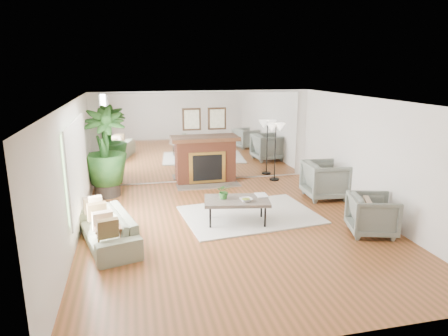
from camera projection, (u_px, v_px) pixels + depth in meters
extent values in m
plane|color=brown|center=(236.00, 227.00, 7.99)|extent=(7.00, 7.00, 0.00)
cube|color=silver|center=(73.00, 176.00, 7.03)|extent=(0.02, 7.00, 2.50)
cube|color=silver|center=(375.00, 159.00, 8.33)|extent=(0.02, 7.00, 2.50)
cube|color=silver|center=(204.00, 137.00, 10.97)|extent=(6.00, 0.02, 2.50)
cube|color=silver|center=(204.00, 137.00, 10.96)|extent=(5.40, 0.04, 2.40)
cube|color=#B2E09E|center=(77.00, 165.00, 7.39)|extent=(0.04, 2.40, 1.50)
cube|color=brown|center=(206.00, 162.00, 10.94)|extent=(1.60, 0.40, 1.20)
cube|color=gold|center=(207.00, 168.00, 10.77)|extent=(1.00, 0.04, 0.85)
cube|color=black|center=(208.00, 168.00, 10.75)|extent=(0.80, 0.04, 0.70)
cube|color=#5B5348|center=(209.00, 186.00, 10.75)|extent=(1.70, 0.55, 0.03)
cube|color=#4A2917|center=(206.00, 139.00, 10.76)|extent=(1.85, 0.46, 0.10)
cube|color=black|center=(192.00, 119.00, 10.72)|extent=(0.50, 0.04, 0.60)
cube|color=black|center=(217.00, 119.00, 10.87)|extent=(0.50, 0.04, 0.60)
cube|color=silver|center=(250.00, 215.00, 8.62)|extent=(2.98, 2.27, 0.03)
cube|color=#5B5348|center=(237.00, 201.00, 8.07)|extent=(1.42, 0.99, 0.07)
cylinder|color=black|center=(210.00, 218.00, 7.85)|extent=(0.04, 0.04, 0.46)
cylinder|color=black|center=(265.00, 217.00, 7.89)|extent=(0.04, 0.04, 0.46)
cylinder|color=black|center=(210.00, 209.00, 8.37)|extent=(0.04, 0.04, 0.46)
cylinder|color=black|center=(261.00, 208.00, 8.42)|extent=(0.04, 0.04, 0.46)
imported|color=gray|center=(108.00, 229.00, 7.18)|extent=(1.23, 2.05, 0.56)
imported|color=gray|center=(326.00, 180.00, 9.70)|extent=(1.06, 1.03, 0.90)
imported|color=gray|center=(372.00, 215.00, 7.59)|extent=(1.04, 1.03, 0.77)
cube|color=#98603D|center=(108.00, 227.00, 6.75)|extent=(0.50, 0.50, 0.04)
cylinder|color=#98603D|center=(99.00, 246.00, 6.59)|extent=(0.04, 0.04, 0.48)
cylinder|color=#98603D|center=(121.00, 243.00, 6.71)|extent=(0.04, 0.04, 0.48)
cylinder|color=#98603D|center=(98.00, 238.00, 6.91)|extent=(0.04, 0.04, 0.48)
cylinder|color=#98603D|center=(119.00, 235.00, 7.04)|extent=(0.04, 0.04, 0.48)
cylinder|color=#2A241F|center=(107.00, 187.00, 9.90)|extent=(0.63, 0.63, 0.45)
imported|color=#356A27|center=(104.00, 147.00, 9.65)|extent=(1.22, 1.22, 1.85)
cylinder|color=black|center=(274.00, 179.00, 11.33)|extent=(0.27, 0.27, 0.04)
cylinder|color=black|center=(275.00, 153.00, 11.14)|extent=(0.03, 0.03, 1.55)
cone|color=beige|center=(272.00, 127.00, 10.94)|extent=(0.29, 0.29, 0.21)
cone|color=beige|center=(280.00, 127.00, 10.99)|extent=(0.29, 0.29, 0.21)
imported|color=#356A27|center=(224.00, 191.00, 8.05)|extent=(0.32, 0.28, 0.32)
imported|color=#98603D|center=(246.00, 200.00, 7.93)|extent=(0.29, 0.29, 0.06)
imported|color=#98603D|center=(256.00, 196.00, 8.25)|extent=(0.24, 0.33, 0.02)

